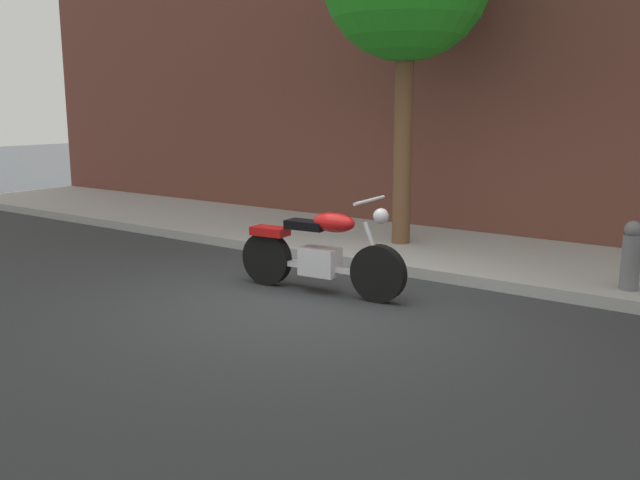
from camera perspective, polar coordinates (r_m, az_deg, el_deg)
ground_plane at (r=7.58m, az=-0.92°, el=-5.19°), size 60.00×60.00×0.00m
sidewalk at (r=10.07m, az=9.42°, el=-0.83°), size 21.41×2.77×0.14m
motorcycle at (r=7.87m, az=0.01°, el=-1.14°), size 2.12×0.70×1.14m
fire_hydrant at (r=8.22m, az=24.32°, el=-1.63°), size 0.20×0.20×0.91m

